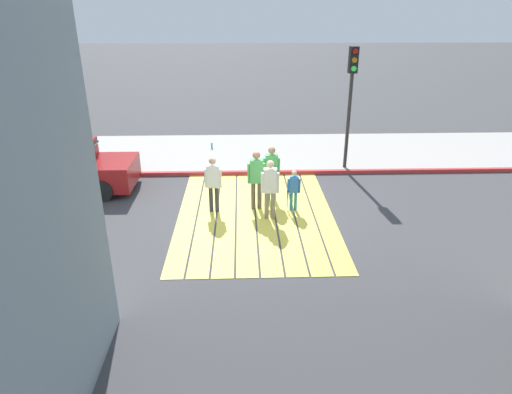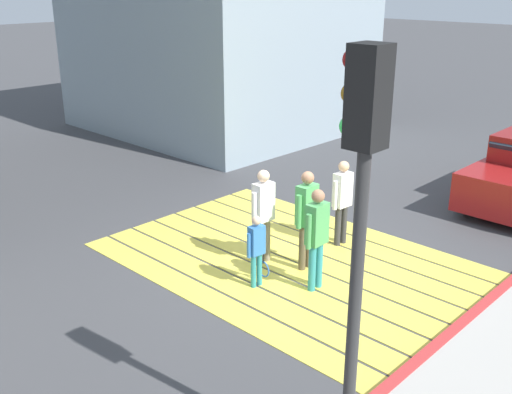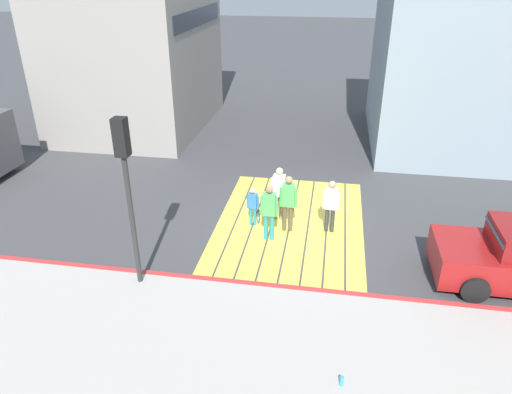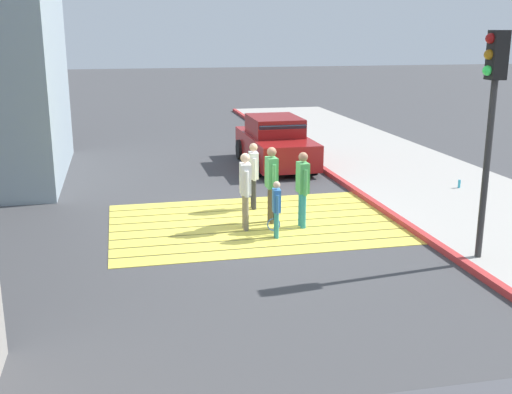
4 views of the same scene
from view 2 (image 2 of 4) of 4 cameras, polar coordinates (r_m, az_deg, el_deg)
The scene contains 10 objects.
ground_plane at distance 10.72m, azimuth 3.14°, elevation -5.99°, with size 120.00×120.00×0.00m, color #424244.
crosswalk_stripes at distance 10.72m, azimuth 3.14°, elevation -5.96°, with size 6.40×4.35×0.01m.
curb_painted at distance 9.18m, azimuth 19.01°, elevation -11.49°, with size 0.16×40.00×0.13m, color #BC3333.
building_far_south at distance 20.03m, azimuth -3.76°, elevation 18.06°, with size 8.00×7.04×8.02m.
traffic_light_corner at distance 5.10m, azimuth 9.87°, elevation 0.69°, with size 0.39×0.28×4.24m.
pedestrian_adult_lead at distance 10.22m, azimuth 0.70°, elevation -1.23°, with size 0.24×0.50×1.70m.
pedestrian_adult_trailing at distance 9.38m, azimuth 5.80°, elevation -3.38°, with size 0.22×0.50×1.69m.
pedestrian_adult_side at distance 11.06m, azimuth 8.20°, elevation 0.01°, with size 0.24×0.48×1.63m.
pedestrian_teen_behind at distance 10.04m, azimuth 4.84°, elevation -1.54°, with size 0.23×0.51×1.75m.
pedestrian_child_with_racket at distance 9.54m, azimuth 0.08°, elevation -4.83°, with size 0.28×0.39×1.23m.
Camera 2 is at (-6.23, 7.34, 4.71)m, focal length 42.07 mm.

